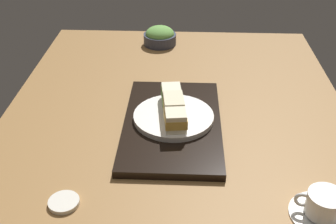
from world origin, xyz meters
TOP-DOWN VIEW (x-y plane):
  - ground_plane at (0.00, 0.00)cm, footprint 140.00×100.00cm
  - serving_tray at (0.35, -0.94)cm, footprint 44.11×26.37cm
  - sandwich_plate at (-0.77, -0.62)cm, footprint 21.99×21.99cm
  - sandwich_near at (-6.41, -1.39)cm, footprint 8.91×6.50cm
  - sandwich_middle at (-0.77, -0.62)cm, footprint 8.43×6.37cm
  - sandwich_far at (4.87, 0.15)cm, footprint 8.51×6.56cm
  - salad_bowl at (-56.85, -7.80)cm, footprint 12.57×12.57cm
  - coffee_cup at (31.47, 31.71)cm, footprint 13.95×13.95cm
  - small_sauce_dish at (30.67, -23.32)cm, footprint 6.76×6.76cm

SIDE VIEW (x-z plane):
  - ground_plane at x=0.00cm, z-range -3.00..0.00cm
  - small_sauce_dish at x=30.67cm, z-range 0.00..1.01cm
  - serving_tray at x=0.35cm, z-range 0.00..2.07cm
  - coffee_cup at x=31.47cm, z-range -0.42..5.40cm
  - sandwich_plate at x=-0.77cm, z-range 2.07..3.61cm
  - salad_bowl at x=-56.85cm, z-range -0.42..6.74cm
  - sandwich_near at x=-6.41cm, z-range 3.61..8.58cm
  - sandwich_far at x=4.87cm, z-range 3.61..8.69cm
  - sandwich_middle at x=-0.77cm, z-range 3.61..9.00cm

